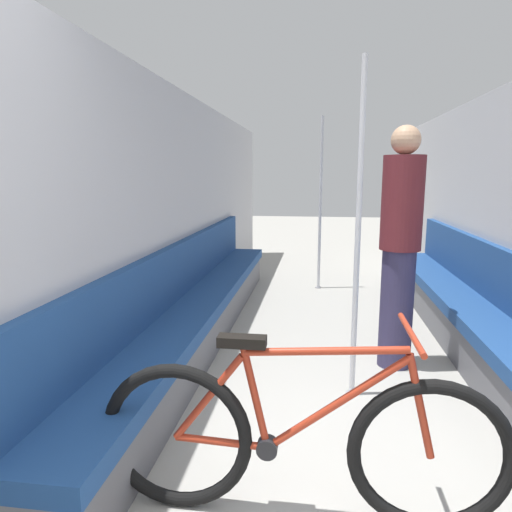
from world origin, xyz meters
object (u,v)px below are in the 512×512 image
at_px(bench_seat_row_left, 199,310).
at_px(bicycle, 298,442).
at_px(bench_seat_row_right, 477,321).
at_px(grab_pole_near, 358,240).
at_px(grab_pole_far, 320,207).
at_px(passenger_standing, 400,246).

distance_m(bench_seat_row_left, bicycle, 2.19).
bearing_deg(bench_seat_row_left, bench_seat_row_right, 0.00).
xyz_separation_m(bench_seat_row_right, grab_pole_near, (-1.03, -0.81, 0.76)).
relative_size(bench_seat_row_left, grab_pole_far, 2.28).
height_order(bench_seat_row_left, grab_pole_far, grab_pole_far).
height_order(bench_seat_row_left, bench_seat_row_right, same).
relative_size(bench_seat_row_left, bench_seat_row_right, 1.00).
xyz_separation_m(bench_seat_row_left, grab_pole_far, (1.03, 2.09, 0.76)).
bearing_deg(bench_seat_row_right, bicycle, -124.27).
bearing_deg(grab_pole_near, grab_pole_far, 94.54).
relative_size(grab_pole_near, passenger_standing, 1.20).
height_order(grab_pole_near, grab_pole_far, same).
height_order(grab_pole_near, passenger_standing, grab_pole_near).
bearing_deg(bench_seat_row_right, grab_pole_far, 121.13).
bearing_deg(passenger_standing, bench_seat_row_left, -86.12).
relative_size(grab_pole_near, grab_pole_far, 1.00).
bearing_deg(passenger_standing, grab_pole_far, -152.69).
height_order(bench_seat_row_left, passenger_standing, passenger_standing).
distance_m(bench_seat_row_right, bicycle, 2.39).
xyz_separation_m(bench_seat_row_left, passenger_standing, (1.62, -0.27, 0.64)).
xyz_separation_m(grab_pole_far, passenger_standing, (0.58, -2.36, -0.12)).
distance_m(bicycle, grab_pole_near, 1.39).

